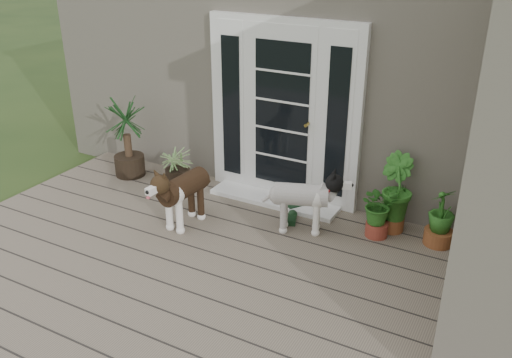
% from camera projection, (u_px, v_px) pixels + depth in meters
% --- Properties ---
extents(deck, '(6.20, 4.60, 0.12)m').
position_uv_depth(deck, '(195.00, 299.00, 4.99)').
color(deck, '#6B5B4C').
rests_on(deck, ground).
extents(house_main, '(7.40, 4.00, 3.10)m').
position_uv_depth(house_main, '(360.00, 51.00, 7.76)').
color(house_main, '#665E54').
rests_on(house_main, ground).
extents(door_unit, '(1.90, 0.14, 2.15)m').
position_uv_depth(door_unit, '(283.00, 112.00, 6.36)').
color(door_unit, white).
rests_on(door_unit, deck).
extents(door_step, '(1.60, 0.40, 0.05)m').
position_uv_depth(door_step, '(274.00, 199.00, 6.64)').
color(door_step, white).
rests_on(door_step, deck).
extents(brindle_dog, '(0.41, 0.84, 0.68)m').
position_uv_depth(brindle_dog, '(184.00, 197.00, 5.99)').
color(brindle_dog, '#362213').
rests_on(brindle_dog, deck).
extents(white_dog, '(0.84, 0.58, 0.64)m').
position_uv_depth(white_dog, '(301.00, 205.00, 5.87)').
color(white_dog, white).
rests_on(white_dog, deck).
extents(spider_plant, '(0.66, 0.66, 0.57)m').
position_uv_depth(spider_plant, '(177.00, 164.00, 6.98)').
color(spider_plant, '#99A968').
rests_on(spider_plant, deck).
extents(yucca, '(0.85, 0.85, 1.08)m').
position_uv_depth(yucca, '(127.00, 137.00, 7.14)').
color(yucca, black).
rests_on(yucca, deck).
extents(herb_a, '(0.56, 0.56, 0.51)m').
position_uv_depth(herb_a, '(378.00, 215.00, 5.80)').
color(herb_a, '#295E1B').
rests_on(herb_a, deck).
extents(herb_b, '(0.62, 0.62, 0.65)m').
position_uv_depth(herb_b, '(394.00, 203.00, 5.89)').
color(herb_b, '#1A5C1B').
rests_on(herb_b, deck).
extents(herb_c, '(0.44, 0.44, 0.49)m').
position_uv_depth(herb_c, '(440.00, 223.00, 5.65)').
color(herb_c, '#1E651C').
rests_on(herb_c, deck).
extents(sapling, '(0.75, 0.75, 1.92)m').
position_uv_depth(sapling, '(500.00, 198.00, 4.58)').
color(sapling, '#215317').
rests_on(sapling, deck).
extents(clog_left, '(0.21, 0.30, 0.08)m').
position_uv_depth(clog_left, '(292.00, 218.00, 6.17)').
color(clog_left, black).
rests_on(clog_left, deck).
extents(clog_right, '(0.25, 0.29, 0.08)m').
position_uv_depth(clog_right, '(296.00, 206.00, 6.44)').
color(clog_right, black).
rests_on(clog_right, deck).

